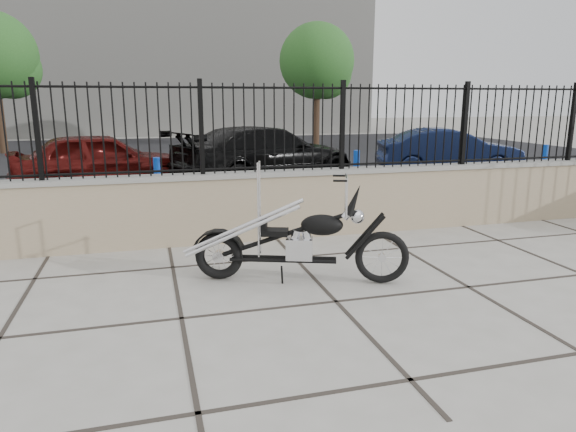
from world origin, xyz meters
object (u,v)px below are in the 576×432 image
at_px(chopper_motorcycle, 295,222).
at_px(car_blue, 449,152).
at_px(car_red, 102,161).
at_px(car_black, 266,155).

bearing_deg(chopper_motorcycle, car_blue, 67.49).
distance_m(chopper_motorcycle, car_red, 7.13).
bearing_deg(car_red, car_black, -101.25).
bearing_deg(car_red, chopper_motorcycle, -169.66).
height_order(chopper_motorcycle, car_red, chopper_motorcycle).
height_order(car_black, car_blue, car_black).
relative_size(car_red, car_black, 0.81).
xyz_separation_m(chopper_motorcycle, car_red, (-2.45, 6.70, -0.03)).
relative_size(chopper_motorcycle, car_red, 0.60).
height_order(chopper_motorcycle, car_blue, chopper_motorcycle).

